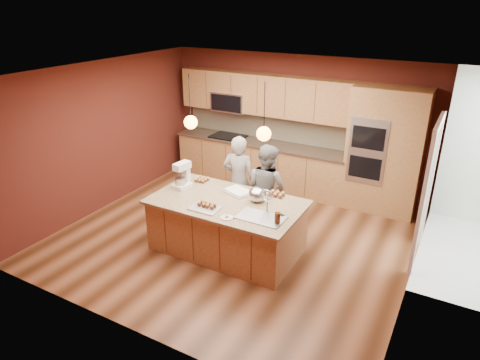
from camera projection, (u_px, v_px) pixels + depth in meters
The scene contains 24 objects.
floor at pixel (235, 237), 7.17m from camera, with size 5.50×5.50×0.00m, color #462512.
ceiling at pixel (234, 73), 6.10m from camera, with size 5.50×5.50×0.00m, color white.
wall_back at pixel (296, 123), 8.65m from camera, with size 5.50×5.50×0.00m, color #4C1B14.
wall_front at pixel (121, 233), 4.63m from camera, with size 5.50×5.50×0.00m, color #4C1B14.
wall_left at pixel (105, 136), 7.86m from camera, with size 5.00×5.00×0.00m, color #4C1B14.
wall_right at pixel (423, 198), 5.41m from camera, with size 5.00×5.00×0.00m, color #4C1B14.
cabinet_run at pixel (260, 139), 8.89m from camera, with size 3.74×0.64×2.30m.
oven_column at pixel (384, 151), 7.66m from camera, with size 1.30×0.62×2.30m.
doorway_trim at pixel (426, 196), 6.18m from camera, with size 0.08×1.11×2.20m, color silver, non-canonical shape.
pendant_left at pixel (191, 122), 6.30m from camera, with size 0.20×0.20×0.80m.
pendant_right at pixel (264, 134), 5.76m from camera, with size 0.20×0.20×0.80m.
island at pixel (228, 225), 6.64m from camera, with size 2.31×1.30×1.23m.
person_left at pixel (239, 180), 7.36m from camera, with size 0.58×0.38×1.59m, color black.
person_right at pixel (267, 188), 7.13m from camera, with size 0.74×0.58×1.52m, color gray.
stand_mixer at pixel (182, 177), 6.88m from camera, with size 0.26×0.34×0.42m.
sheet_cake at pixel (238, 191), 6.75m from camera, with size 0.52×0.45×0.05m.
cooling_rack at pixel (205, 208), 6.24m from camera, with size 0.44×0.31×0.02m, color silver.
mixing_bowl at pixel (257, 195), 6.43m from camera, with size 0.28×0.28×0.24m, color silver.
plate at pixel (227, 218), 5.98m from camera, with size 0.18×0.18×0.01m, color white.
tumbler at pixel (277, 218), 5.81m from camera, with size 0.08×0.08×0.16m, color #3D1D0D.
phone at pixel (280, 215), 6.06m from camera, with size 0.12×0.07×0.01m, color black.
cupcakes_left at pixel (202, 179), 7.17m from camera, with size 0.21×0.21×0.06m, color #C28346, non-canonical shape.
cupcakes_rack at pixel (207, 204), 6.26m from camera, with size 0.29×0.15×0.07m, color #C28346, non-canonical shape.
cupcakes_right at pixel (277, 194), 6.62m from camera, with size 0.26×0.17×0.08m, color #C28346, non-canonical shape.
Camera 1 is at (3.08, -5.40, 3.70)m, focal length 32.00 mm.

